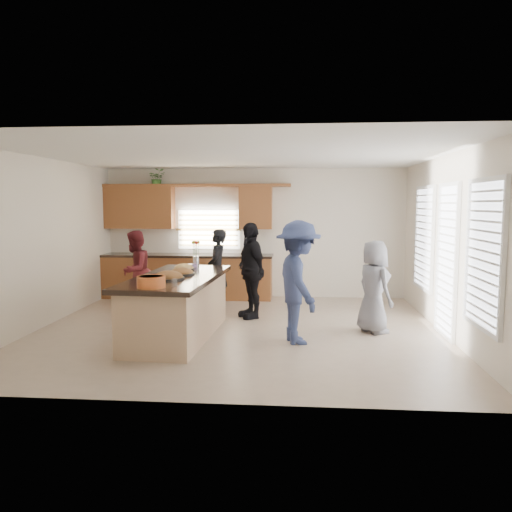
# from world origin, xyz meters

# --- Properties ---
(floor) EXTENTS (6.50, 6.50, 0.00)m
(floor) POSITION_xyz_m (0.00, 0.00, 0.00)
(floor) COLOR tan
(floor) RESTS_ON ground
(room_shell) EXTENTS (6.52, 6.02, 2.81)m
(room_shell) POSITION_xyz_m (0.00, 0.00, 1.90)
(room_shell) COLOR silver
(room_shell) RESTS_ON ground
(back_cabinetry) EXTENTS (4.08, 0.66, 2.46)m
(back_cabinetry) POSITION_xyz_m (-1.47, 2.73, 0.91)
(back_cabinetry) COLOR brown
(back_cabinetry) RESTS_ON ground
(right_wall_glazing) EXTENTS (0.06, 4.00, 2.25)m
(right_wall_glazing) POSITION_xyz_m (3.22, -0.13, 1.34)
(right_wall_glazing) COLOR white
(right_wall_glazing) RESTS_ON ground
(island) EXTENTS (1.30, 2.76, 0.95)m
(island) POSITION_xyz_m (-0.88, -0.49, 0.45)
(island) COLOR tan
(island) RESTS_ON ground
(platter_front) EXTENTS (0.46, 0.46, 0.19)m
(platter_front) POSITION_xyz_m (-0.92, -0.83, 0.98)
(platter_front) COLOR black
(platter_front) RESTS_ON island
(platter_mid) EXTENTS (0.39, 0.39, 0.16)m
(platter_mid) POSITION_xyz_m (-0.84, -0.36, 0.98)
(platter_mid) COLOR black
(platter_mid) RESTS_ON island
(platter_back) EXTENTS (0.35, 0.35, 0.14)m
(platter_back) POSITION_xyz_m (-0.94, 0.22, 0.98)
(platter_back) COLOR black
(platter_back) RESTS_ON island
(salad_bowl) EXTENTS (0.37, 0.37, 0.15)m
(salad_bowl) POSITION_xyz_m (-0.95, -1.58, 1.03)
(salad_bowl) COLOR orange
(salad_bowl) RESTS_ON island
(clear_cup) EXTENTS (0.07, 0.07, 0.11)m
(clear_cup) POSITION_xyz_m (-0.67, -1.50, 1.00)
(clear_cup) COLOR white
(clear_cup) RESTS_ON island
(plate_stack) EXTENTS (0.21, 0.21, 0.05)m
(plate_stack) POSITION_xyz_m (-0.88, 0.57, 0.97)
(plate_stack) COLOR #B189C7
(plate_stack) RESTS_ON island
(flower_vase) EXTENTS (0.14, 0.14, 0.44)m
(flower_vase) POSITION_xyz_m (-0.84, 0.76, 1.19)
(flower_vase) COLOR silver
(flower_vase) RESTS_ON island
(potted_plant) EXTENTS (0.41, 0.38, 0.39)m
(potted_plant) POSITION_xyz_m (-2.09, 2.82, 2.59)
(potted_plant) COLOR #3E752F
(potted_plant) RESTS_ON back_cabinetry
(woman_left_back) EXTENTS (0.38, 0.57, 1.55)m
(woman_left_back) POSITION_xyz_m (-0.61, 1.71, 0.77)
(woman_left_back) COLOR black
(woman_left_back) RESTS_ON ground
(woman_left_mid) EXTENTS (0.68, 0.82, 1.53)m
(woman_left_mid) POSITION_xyz_m (-2.15, 1.38, 0.77)
(woman_left_mid) COLOR maroon
(woman_left_mid) RESTS_ON ground
(woman_left_front) EXTENTS (0.83, 1.08, 1.71)m
(woman_left_front) POSITION_xyz_m (0.12, 0.93, 0.86)
(woman_left_front) COLOR black
(woman_left_front) RESTS_ON ground
(woman_right_back) EXTENTS (0.96, 1.30, 1.80)m
(woman_right_back) POSITION_xyz_m (0.96, -0.65, 0.90)
(woman_right_back) COLOR navy
(woman_right_back) RESTS_ON ground
(woman_right_front) EXTENTS (0.74, 0.85, 1.47)m
(woman_right_front) POSITION_xyz_m (2.16, 0.04, 0.73)
(woman_right_front) COLOR slate
(woman_right_front) RESTS_ON ground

